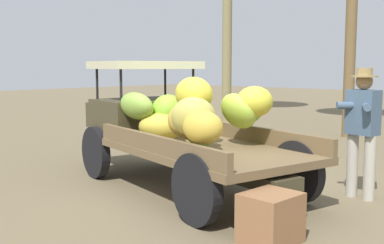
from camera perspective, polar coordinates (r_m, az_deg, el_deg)
name	(u,v)px	position (r m, az deg, el deg)	size (l,w,h in m)	color
ground_plane	(215,193)	(6.77, 2.73, -8.46)	(60.00, 60.00, 0.00)	brown
truck	(173,123)	(7.04, -2.24, -0.07)	(4.65, 2.55, 1.85)	#403925
farmer	(362,125)	(6.69, 19.75, -0.32)	(0.52, 0.49, 1.75)	#B1AC9E
wooden_crate	(271,218)	(4.92, 9.41, -11.31)	(0.55, 0.48, 0.51)	#8C5E3C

